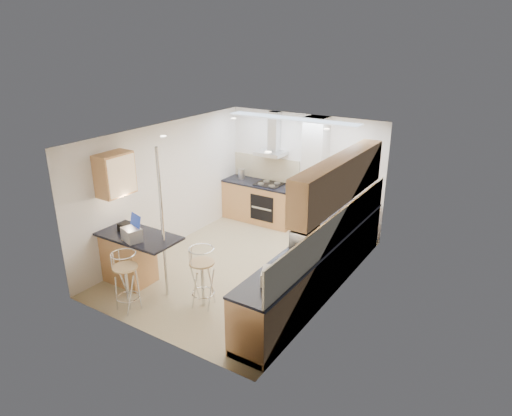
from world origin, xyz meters
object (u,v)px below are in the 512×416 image
Objects in this scene: bar_stool_near at (127,281)px; bar_stool_end at (202,277)px; bread_bin at (272,276)px; microwave at (307,237)px; laptop at (132,234)px.

bar_stool_end is at bearing 21.29° from bar_stool_near.
bar_stool_end reaches higher than bar_stool_near.
bar_stool_end is at bearing 149.56° from bread_bin.
microwave is 2.87m from bar_stool_near.
bar_stool_near is (0.28, -0.45, -0.55)m from laptop.
bread_bin is (1.34, -0.16, 0.50)m from bar_stool_end.
bar_stool_end is (1.20, 0.26, -0.54)m from laptop.
bread_bin is (0.11, -1.26, -0.06)m from microwave.
microwave reaches higher than laptop.
bar_stool_near is at bearing 170.00° from bread_bin.
bar_stool_near is 2.38m from bread_bin.
laptop reaches higher than bar_stool_near.
bread_bin is (2.26, 0.55, 0.51)m from bar_stool_near.
bar_stool_end is 3.01× the size of bread_bin.
bar_stool_near is 0.97× the size of bar_stool_end.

